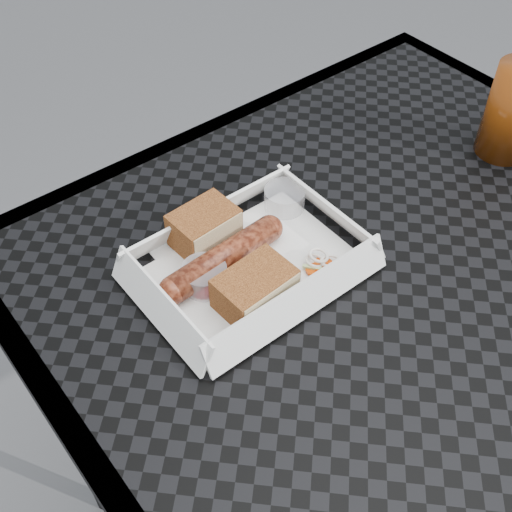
{
  "coord_description": "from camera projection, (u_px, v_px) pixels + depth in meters",
  "views": [
    {
      "loc": [
        -0.43,
        -0.24,
        1.28
      ],
      "look_at": [
        -0.14,
        0.13,
        0.78
      ],
      "focal_mm": 45.0,
      "sensor_mm": 36.0,
      "label": 1
    }
  ],
  "objects": [
    {
      "name": "patio_table",
      "position": [
        414.0,
        326.0,
        0.76
      ],
      "size": [
        0.8,
        0.8,
        0.74
      ],
      "color": "black",
      "rests_on": "ground"
    },
    {
      "name": "condiment_cup_empty",
      "position": [
        284.0,
        200.0,
        0.78
      ],
      "size": [
        0.05,
        0.05,
        0.03
      ],
      "primitive_type": "cylinder",
      "color": "silver",
      "rests_on": "patio_table"
    },
    {
      "name": "bread_far",
      "position": [
        255.0,
        289.0,
        0.67
      ],
      "size": [
        0.08,
        0.06,
        0.04
      ],
      "primitive_type": "cube",
      "rotation": [
        0.0,
        0.0,
        0.06
      ],
      "color": "brown",
      "rests_on": "food_tray"
    },
    {
      "name": "bratwurst",
      "position": [
        223.0,
        258.0,
        0.71
      ],
      "size": [
        0.17,
        0.04,
        0.03
      ],
      "rotation": [
        0.0,
        0.0,
        0.06
      ],
      "color": "brown",
      "rests_on": "food_tray"
    },
    {
      "name": "bread_near",
      "position": [
        204.0,
        228.0,
        0.73
      ],
      "size": [
        0.07,
        0.06,
        0.05
      ],
      "primitive_type": "cube",
      "rotation": [
        0.0,
        0.0,
        0.06
      ],
      "color": "brown",
      "rests_on": "food_tray"
    },
    {
      "name": "food_tray",
      "position": [
        250.0,
        268.0,
        0.72
      ],
      "size": [
        0.22,
        0.15,
        0.0
      ],
      "primitive_type": "cube",
      "color": "white",
      "rests_on": "patio_table"
    },
    {
      "name": "veg_garnish",
      "position": [
        320.0,
        265.0,
        0.72
      ],
      "size": [
        0.03,
        0.03,
        0.0
      ],
      "color": "#DC4709",
      "rests_on": "food_tray"
    },
    {
      "name": "napkin",
      "position": [
        219.0,
        258.0,
        0.73
      ],
      "size": [
        0.12,
        0.12,
        0.0
      ],
      "primitive_type": "cube",
      "rotation": [
        0.0,
        0.0,
        -0.03
      ],
      "color": "white",
      "rests_on": "patio_table"
    },
    {
      "name": "condiment_cup_sauce",
      "position": [
        204.0,
        278.0,
        0.69
      ],
      "size": [
        0.05,
        0.05,
        0.03
      ],
      "primitive_type": "cylinder",
      "color": "maroon",
      "rests_on": "patio_table"
    }
  ]
}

